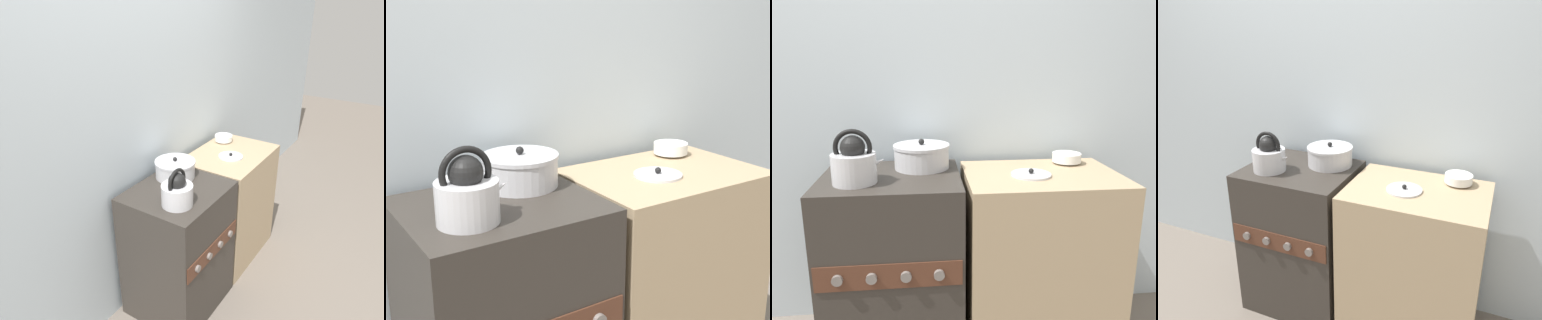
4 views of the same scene
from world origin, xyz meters
The scene contains 7 objects.
wall_back centered at (0.00, 0.60, 1.25)m, with size 7.00×0.06×2.50m.
stove centered at (0.00, 0.27, 0.46)m, with size 0.62×0.56×0.91m.
counter centered at (0.70, 0.26, 0.45)m, with size 0.72×0.52×0.90m.
kettle centered at (-0.14, 0.17, 1.00)m, with size 0.23×0.19×0.23m.
cooking_pot centered at (0.14, 0.38, 0.97)m, with size 0.27×0.27×0.14m.
enamel_bowl centered at (0.88, 0.42, 0.93)m, with size 0.14×0.14×0.05m.
loose_pot_lid centered at (0.64, 0.23, 0.91)m, with size 0.18×0.18×0.03m.
Camera 4 is at (1.07, -1.47, 1.72)m, focal length 35.00 mm.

